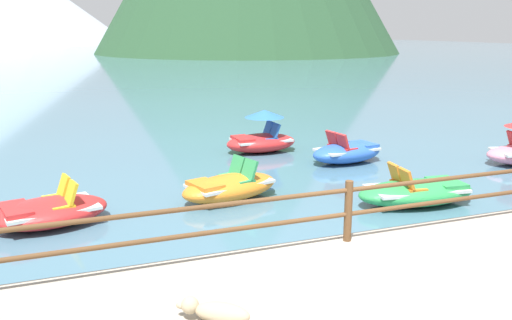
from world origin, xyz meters
The scene contains 8 objects.
ground_plane centered at (0.00, 40.00, 0.00)m, with size 200.00×200.00×0.00m, color #477084.
dock_railing centered at (0.00, 1.55, 0.99)m, with size 23.92×0.12×0.95m.
dog_resting centered at (-2.55, -0.03, 0.52)m, with size 0.87×0.73×0.26m.
pedal_boat_1 centered at (-0.67, 5.34, 0.28)m, with size 2.49×1.72×0.86m.
pedal_boat_2 centered at (-4.28, 5.05, 0.26)m, with size 2.35×1.78×0.84m.
pedal_boat_3 centered at (3.34, 7.34, 0.29)m, with size 2.27×1.42×0.87m.
pedal_boat_4 centered at (1.63, 9.39, 0.42)m, with size 2.16×1.29×1.24m.
pedal_boat_6 centered at (2.86, 3.65, 0.27)m, with size 2.66×1.44×0.85m.
Camera 1 is at (-4.04, -5.23, 3.56)m, focal length 38.04 mm.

